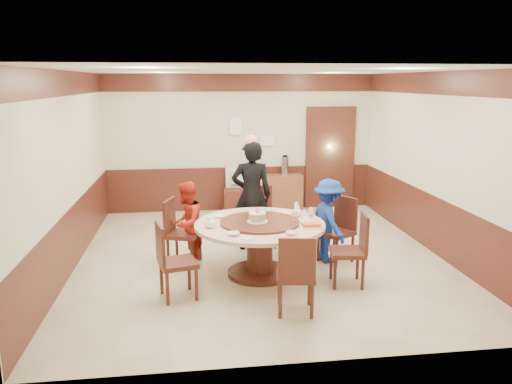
{
  "coord_description": "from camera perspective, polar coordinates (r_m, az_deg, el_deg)",
  "views": [
    {
      "loc": [
        -1.02,
        -7.24,
        2.65
      ],
      "look_at": [
        -0.11,
        -0.32,
        1.1
      ],
      "focal_mm": 35.0,
      "sensor_mm": 36.0,
      "label": 1
    }
  ],
  "objects": [
    {
      "name": "tv_stand",
      "position": [
        10.33,
        -1.38,
        -0.91
      ],
      "size": [
        0.85,
        0.45,
        0.5
      ],
      "primitive_type": "cube",
      "color": "#451C15",
      "rests_on": "ground"
    },
    {
      "name": "notice_right",
      "position": [
        10.38,
        1.28,
        5.89
      ],
      "size": [
        0.3,
        0.0,
        0.22
      ],
      "primitive_type": "cube",
      "color": "white",
      "rests_on": "room"
    },
    {
      "name": "teapot_right",
      "position": [
        7.19,
        4.69,
        -2.35
      ],
      "size": [
        0.17,
        0.15,
        0.13
      ],
      "primitive_type": "ellipsoid",
      "color": "white",
      "rests_on": "banquet_table"
    },
    {
      "name": "shrimp_platter",
      "position": [
        6.69,
        6.32,
        -3.82
      ],
      "size": [
        0.3,
        0.2,
        0.06
      ],
      "color": "white",
      "rests_on": "banquet_table"
    },
    {
      "name": "side_cabinet",
      "position": [
        10.44,
        3.03,
        -0.07
      ],
      "size": [
        0.8,
        0.4,
        0.75
      ],
      "primitive_type": "cube",
      "color": "brown",
      "rests_on": "ground"
    },
    {
      "name": "teapot_left",
      "position": [
        6.65,
        -5.33,
        -3.59
      ],
      "size": [
        0.17,
        0.15,
        0.13
      ],
      "primitive_type": "ellipsoid",
      "color": "white",
      "rests_on": "banquet_table"
    },
    {
      "name": "bottle_0",
      "position": [
        6.88,
        4.44,
        -2.86
      ],
      "size": [
        0.06,
        0.06,
        0.16
      ],
      "primitive_type": "cylinder",
      "color": "white",
      "rests_on": "banquet_table"
    },
    {
      "name": "saucer_far",
      "position": [
        7.4,
        3.36,
        -2.34
      ],
      "size": [
        0.18,
        0.18,
        0.01
      ],
      "primitive_type": "cylinder",
      "color": "white",
      "rests_on": "banquet_table"
    },
    {
      "name": "bottle_1",
      "position": [
        7.04,
        6.29,
        -2.54
      ],
      "size": [
        0.06,
        0.06,
        0.16
      ],
      "primitive_type": "cylinder",
      "color": "white",
      "rests_on": "banquet_table"
    },
    {
      "name": "bowl_0",
      "position": [
        7.15,
        -4.26,
        -2.79
      ],
      "size": [
        0.13,
        0.13,
        0.03
      ],
      "primitive_type": "imported",
      "color": "white",
      "rests_on": "banquet_table"
    },
    {
      "name": "chair_3",
      "position": [
        6.36,
        -9.07,
        -9.28
      ],
      "size": [
        0.54,
        0.53,
        0.97
      ],
      "rotation": [
        0.0,
        0.0,
        4.96
      ],
      "color": "#451C15",
      "rests_on": "ground"
    },
    {
      "name": "bowl_1",
      "position": [
        6.35,
        4.06,
        -4.71
      ],
      "size": [
        0.14,
        0.14,
        0.05
      ],
      "primitive_type": "imported",
      "color": "white",
      "rests_on": "banquet_table"
    },
    {
      "name": "person_standing",
      "position": [
        7.92,
        -0.52,
        -0.41
      ],
      "size": [
        0.66,
        0.45,
        1.75
      ],
      "primitive_type": "imported",
      "rotation": [
        0.0,
        0.0,
        3.1
      ],
      "color": "black",
      "rests_on": "ground"
    },
    {
      "name": "banquet_table",
      "position": [
        6.91,
        0.43,
        -5.31
      ],
      "size": [
        1.79,
        1.79,
        0.78
      ],
      "color": "#451C15",
      "rests_on": "ground"
    },
    {
      "name": "person_blue",
      "position": [
        7.48,
        8.3,
        -3.29
      ],
      "size": [
        0.61,
        0.89,
        1.26
      ],
      "primitive_type": "imported",
      "rotation": [
        0.0,
        0.0,
        1.76
      ],
      "color": "navy",
      "rests_on": "ground"
    },
    {
      "name": "thermos",
      "position": [
        10.34,
        3.32,
        2.99
      ],
      "size": [
        0.15,
        0.15,
        0.38
      ],
      "primitive_type": "cylinder",
      "color": "silver",
      "rests_on": "side_cabinet"
    },
    {
      "name": "chair_2",
      "position": [
        7.49,
        -8.43,
        -5.86
      ],
      "size": [
        0.56,
        0.56,
        0.97
      ],
      "rotation": [
        0.0,
        0.0,
        4.38
      ],
      "color": "#451C15",
      "rests_on": "ground"
    },
    {
      "name": "birthday_cake",
      "position": [
        6.79,
        0.15,
        -2.88
      ],
      "size": [
        0.28,
        0.28,
        0.19
      ],
      "color": "white",
      "rests_on": "banquet_table"
    },
    {
      "name": "chair_5",
      "position": [
        6.78,
        10.54,
        -7.94
      ],
      "size": [
        0.51,
        0.5,
        0.97
      ],
      "rotation": [
        0.0,
        0.0,
        7.71
      ],
      "color": "#451C15",
      "rests_on": "ground"
    },
    {
      "name": "television",
      "position": [
        10.23,
        -1.39,
        1.63
      ],
      "size": [
        0.76,
        0.18,
        0.43
      ],
      "primitive_type": "imported",
      "rotation": [
        0.0,
        0.0,
        3.03
      ],
      "color": "gray",
      "rests_on": "tv_stand"
    },
    {
      "name": "bottle_2",
      "position": [
        7.33,
        4.62,
        -1.9
      ],
      "size": [
        0.06,
        0.06,
        0.16
      ],
      "primitive_type": "cylinder",
      "color": "white",
      "rests_on": "banquet_table"
    },
    {
      "name": "chair_0",
      "position": [
        7.6,
        9.19,
        -5.62
      ],
      "size": [
        0.61,
        0.61,
        0.97
      ],
      "rotation": [
        0.0,
        0.0,
        2.15
      ],
      "color": "#451C15",
      "rests_on": "ground"
    },
    {
      "name": "bowl_2",
      "position": [
        6.32,
        -2.59,
        -4.8
      ],
      "size": [
        0.16,
        0.16,
        0.04
      ],
      "primitive_type": "imported",
      "color": "white",
      "rests_on": "banquet_table"
    },
    {
      "name": "room",
      "position": [
        7.49,
        0.59,
        0.42
      ],
      "size": [
        6.0,
        6.04,
        2.84
      ],
      "color": "beige",
      "rests_on": "ground"
    },
    {
      "name": "saucer_near",
      "position": [
        6.2,
        -1.03,
        -5.26
      ],
      "size": [
        0.18,
        0.18,
        0.01
      ],
      "primitive_type": "cylinder",
      "color": "white",
      "rests_on": "banquet_table"
    },
    {
      "name": "person_red",
      "position": [
        7.4,
        -7.92,
        -3.54
      ],
      "size": [
        0.64,
        0.72,
        1.24
      ],
      "primitive_type": "imported",
      "rotation": [
        0.0,
        0.0,
        4.37
      ],
      "color": "red",
      "rests_on": "ground"
    },
    {
      "name": "chair_1",
      "position": [
        8.21,
        0.68,
        -4.06
      ],
      "size": [
        0.48,
        0.49,
        0.97
      ],
      "rotation": [
        0.0,
        0.0,
        3.24
      ],
      "color": "#451C15",
      "rests_on": "ground"
    },
    {
      "name": "chair_4",
      "position": [
        5.92,
        4.53,
        -10.88
      ],
      "size": [
        0.5,
        0.51,
        0.97
      ],
      "rotation": [
        0.0,
        0.0,
        6.13
      ],
      "color": "#451C15",
      "rests_on": "ground"
    },
    {
      "name": "notice_left",
      "position": [
        10.27,
        -2.33,
        7.5
      ],
      "size": [
        0.25,
        0.0,
        0.35
      ],
      "primitive_type": "cube",
      "color": "white",
      "rests_on": "room"
    },
    {
      "name": "bowl_3",
      "position": [
        6.81,
        6.18,
        -3.59
      ],
      "size": [
        0.12,
        0.12,
        0.04
      ],
      "primitive_type": "imported",
      "color": "white",
      "rests_on": "banquet_table"
    }
  ]
}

